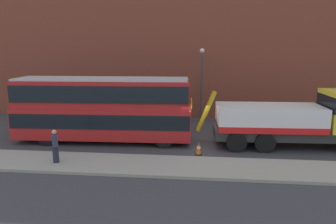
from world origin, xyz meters
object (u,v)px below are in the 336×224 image
object	(u,v)px
pedestrian_onlooker	(55,147)
traffic_cone_near_bus	(199,149)
street_lamp	(202,79)
recovery_tow_truck	(299,119)
double_decker_bus	(103,107)

from	to	relation	value
pedestrian_onlooker	traffic_cone_near_bus	bearing A→B (deg)	-11.83
pedestrian_onlooker	street_lamp	xyz separation A→B (m)	(7.30, 10.47, 2.49)
recovery_tow_truck	double_decker_bus	world-z (taller)	double_decker_bus
recovery_tow_truck	street_lamp	xyz separation A→B (m)	(-5.79, 6.12, 1.71)
pedestrian_onlooker	street_lamp	size ratio (longest dim) A/B	0.29
recovery_tow_truck	pedestrian_onlooker	world-z (taller)	recovery_tow_truck
recovery_tow_truck	traffic_cone_near_bus	distance (m)	6.37
recovery_tow_truck	traffic_cone_near_bus	world-z (taller)	recovery_tow_truck
recovery_tow_truck	pedestrian_onlooker	size ratio (longest dim) A/B	5.96
pedestrian_onlooker	street_lamp	world-z (taller)	street_lamp
recovery_tow_truck	traffic_cone_near_bus	xyz separation A→B (m)	(-5.90, -1.94, -1.42)
street_lamp	traffic_cone_near_bus	bearing A→B (deg)	-90.76
traffic_cone_near_bus	street_lamp	bearing A→B (deg)	89.24
pedestrian_onlooker	traffic_cone_near_bus	world-z (taller)	pedestrian_onlooker
recovery_tow_truck	pedestrian_onlooker	bearing A→B (deg)	-163.78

